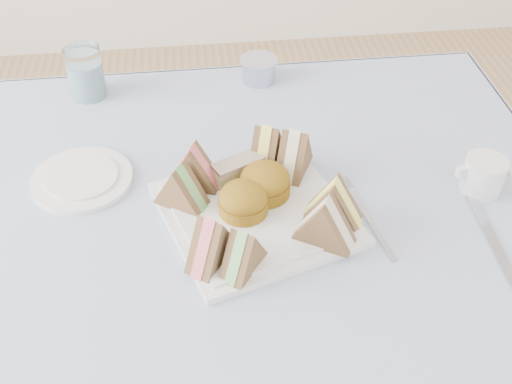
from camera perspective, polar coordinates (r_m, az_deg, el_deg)
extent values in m
cube|color=#A5B2C7|center=(0.93, 0.09, -5.04)|extent=(1.02, 1.02, 0.01)
cube|color=silver|center=(0.97, 0.00, -1.95)|extent=(0.33, 0.33, 0.01)
cylinder|color=#996B12|center=(0.95, -1.14, -0.73)|extent=(0.09, 0.09, 0.05)
cylinder|color=#996B12|center=(0.98, 0.80, 0.90)|extent=(0.11, 0.11, 0.05)
cube|color=tan|center=(1.01, -1.63, 1.95)|extent=(0.09, 0.06, 0.04)
cylinder|color=silver|center=(1.07, -15.19, 1.10)|extent=(0.16, 0.16, 0.01)
cylinder|color=white|center=(1.26, -14.92, 10.22)|extent=(0.08, 0.08, 0.10)
cylinder|color=#B0B3CC|center=(1.28, 0.25, 10.73)|extent=(0.08, 0.08, 0.04)
cube|color=#B0B3CC|center=(1.00, 20.23, -3.96)|extent=(0.02, 0.19, 0.00)
cube|color=#B0B3CC|center=(0.98, 10.25, -2.77)|extent=(0.03, 0.16, 0.00)
cylinder|color=silver|center=(1.06, 19.56, 1.43)|extent=(0.07, 0.07, 0.06)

